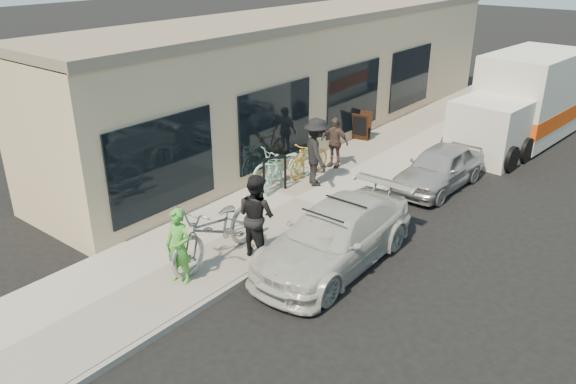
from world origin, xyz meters
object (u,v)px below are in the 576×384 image
Objects in this scene: cruiser_bike_b at (284,164)px; tandem_bike at (218,229)px; man_standing at (256,215)px; cruiser_bike_c at (309,158)px; woman_rider at (179,247)px; sandwich_board at (361,126)px; bystander_a at (316,152)px; sedan_white at (335,236)px; bike_rack at (275,170)px; cruiser_bike_a at (274,173)px; moving_truck at (522,104)px; bystander_b at (334,142)px; sedan_silver at (440,168)px.

tandem_bike is at bearing -49.87° from cruiser_bike_b.
man_standing is 4.71m from cruiser_bike_c.
man_standing is (0.44, 1.73, 0.13)m from woman_rider.
bystander_a is at bearing -87.62° from sandwich_board.
sedan_white is 3.22m from woman_rider.
man_standing reaches higher than cruiser_bike_b.
bike_rack is 1.05× the size of sandwich_board.
sandwich_board is 9.95m from woman_rider.
tandem_bike reaches higher than sedan_white.
bike_rack is 3.75m from tandem_bike.
cruiser_bike_a is at bearing -63.10° from cruiser_bike_b.
moving_truck is 4.14× the size of bystander_b.
cruiser_bike_c reaches higher than bike_rack.
bystander_a reaches higher than cruiser_bike_b.
bystander_b reaches higher than bike_rack.
bystander_a is (-2.64, 2.95, 0.45)m from sedan_white.
bystander_a reaches higher than cruiser_bike_a.
sedan_white is 4.67m from cruiser_bike_c.
bystander_b is at bearing 85.63° from bike_rack.
sandwich_board is at bearing 98.32° from bystander_b.
woman_rider is (1.43, -4.55, 0.18)m from bike_rack.
sedan_silver is at bearing 89.74° from sedan_white.
bystander_a is at bearing 31.80° from cruiser_bike_a.
cruiser_bike_c is (-1.36, 4.97, -0.18)m from tandem_bike.
sedan_white is at bearing 45.03° from woman_rider.
man_standing is (-1.68, -11.52, -0.26)m from moving_truck.
bike_rack is 0.66× the size of cruiser_bike_a.
moving_truck is at bearing 88.37° from sedan_silver.
woman_rider is at bearing -125.17° from sedan_white.
bystander_b is at bearing -37.35° from bystander_a.
cruiser_bike_b is 0.87m from cruiser_bike_c.
tandem_bike is at bearing -95.25° from moving_truck.
bystander_a reaches higher than cruiser_bike_c.
cruiser_bike_c is (-3.52, -7.21, -0.66)m from moving_truck.
cruiser_bike_a is 2.44m from bystander_b.
sandwich_board is (-0.53, 5.19, -0.11)m from bike_rack.
moving_truck is at bearing 46.56° from cruiser_bike_a.
cruiser_bike_c is (-1.84, 4.31, -0.39)m from man_standing.
tandem_bike reaches higher than bike_rack.
cruiser_bike_a is at bearing -94.48° from cruiser_bike_c.
bike_rack is 4.57m from sedan_silver.
bystander_b reaches higher than cruiser_bike_c.
bystander_b is at bearing 123.62° from sedan_white.
sedan_silver reaches higher than cruiser_bike_c.
sedan_silver is at bearing 7.92° from bystander_b.
cruiser_bike_c is at bearing -1.07° from bystander_a.
sedan_silver is 2.24× the size of woman_rider.
man_standing is at bearing -40.12° from cruiser_bike_b.
cruiser_bike_b is (-2.08, 3.48, -0.39)m from man_standing.
bystander_b is (-3.04, 4.41, 0.26)m from sedan_white.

